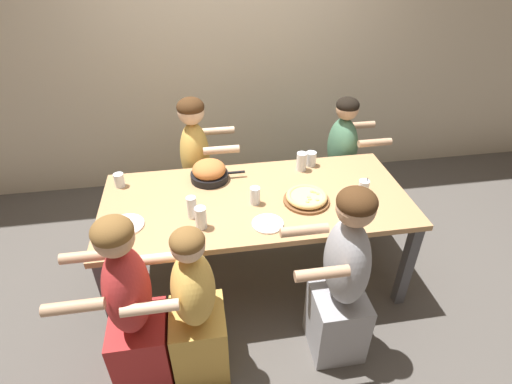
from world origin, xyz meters
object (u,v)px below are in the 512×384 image
object	(u,v)px
drinking_glass_g	(201,219)
diner_near_midleft	(196,312)
drinking_glass_b	(301,162)
diner_near_midright	(342,283)
diner_near_left	(133,312)
drinking_glass_a	(345,212)
drinking_glass_d	(120,181)
drinking_glass_c	(255,197)
diner_far_midleft	(197,172)
diner_far_right	(340,165)
empty_plate_b	(268,224)
pizza_board_main	(307,198)
drinking_glass_e	(311,159)
empty_plate_a	(126,225)
drinking_glass_f	(192,208)
cocktail_glass_blue	(363,188)
skillet_bowl	(209,172)

from	to	relation	value
drinking_glass_g	diner_near_midleft	size ratio (longest dim) A/B	0.13
drinking_glass_b	diner_near_midright	size ratio (longest dim) A/B	0.12
drinking_glass_g	diner_near_left	xyz separation A→B (m)	(-0.41, -0.44, -0.26)
diner_near_midleft	drinking_glass_a	bearing A→B (deg)	-68.94
drinking_glass_a	drinking_glass_d	world-z (taller)	drinking_glass_a
drinking_glass_c	diner_far_midleft	bearing A→B (deg)	116.34
drinking_glass_d	diner_far_midleft	xyz separation A→B (m)	(0.55, 0.39, -0.21)
drinking_glass_b	diner_near_midright	distance (m)	1.04
drinking_glass_d	diner_near_left	size ratio (longest dim) A/B	0.08
drinking_glass_c	drinking_glass_g	distance (m)	0.42
diner_far_right	diner_near_midleft	distance (m)	1.93
empty_plate_b	diner_far_right	xyz separation A→B (m)	(0.85, 0.99, -0.23)
pizza_board_main	diner_far_midleft	world-z (taller)	diner_far_midleft
drinking_glass_e	drinking_glass_d	bearing A→B (deg)	-177.24
drinking_glass_g	pizza_board_main	bearing A→B (deg)	12.56
empty_plate_a	drinking_glass_f	distance (m)	0.42
cocktail_glass_blue	drinking_glass_a	bearing A→B (deg)	-131.96
skillet_bowl	drinking_glass_g	distance (m)	0.55
skillet_bowl	empty_plate_a	bearing A→B (deg)	-140.28
empty_plate_a	diner_far_right	size ratio (longest dim) A/B	0.20
drinking_glass_g	cocktail_glass_blue	bearing A→B (deg)	9.40
drinking_glass_d	diner_far_right	bearing A→B (deg)	12.19
empty_plate_b	skillet_bowl	bearing A→B (deg)	118.87
pizza_board_main	drinking_glass_a	xyz separation A→B (m)	(0.19, -0.22, 0.03)
empty_plate_a	drinking_glass_a	size ratio (longest dim) A/B	1.72
drinking_glass_d	diner_far_right	world-z (taller)	diner_far_right
pizza_board_main	empty_plate_a	distance (m)	1.18
drinking_glass_b	diner_far_right	distance (m)	0.67
pizza_board_main	diner_near_midleft	bearing A→B (deg)	-142.82
empty_plate_a	drinking_glass_g	xyz separation A→B (m)	(0.47, -0.09, 0.06)
pizza_board_main	drinking_glass_f	bearing A→B (deg)	-176.72
drinking_glass_c	diner_near_midright	size ratio (longest dim) A/B	0.10
empty_plate_a	drinking_glass_b	size ratio (longest dim) A/B	1.58
drinking_glass_a	diner_near_midright	world-z (taller)	diner_near_midright
pizza_board_main	empty_plate_b	world-z (taller)	pizza_board_main
drinking_glass_a	drinking_glass_c	size ratio (longest dim) A/B	1.07
cocktail_glass_blue	drinking_glass_d	bearing A→B (deg)	167.44
diner_near_left	drinking_glass_f	bearing A→B (deg)	-32.98
drinking_glass_c	diner_near_left	distance (m)	1.04
empty_plate_b	drinking_glass_e	xyz separation A→B (m)	(0.47, 0.67, 0.05)
pizza_board_main	empty_plate_a	size ratio (longest dim) A/B	1.39
cocktail_glass_blue	diner_far_midleft	xyz separation A→B (m)	(-1.13, 0.77, -0.22)
skillet_bowl	diner_near_midright	world-z (taller)	diner_near_midright
diner_near_left	empty_plate_a	bearing A→B (deg)	5.85
drinking_glass_a	diner_near_left	size ratio (longest dim) A/B	0.11
drinking_glass_f	diner_far_midleft	xyz separation A→B (m)	(0.05, 0.84, -0.24)
cocktail_glass_blue	drinking_glass_f	xyz separation A→B (m)	(-1.18, -0.07, 0.02)
empty_plate_a	diner_near_midright	distance (m)	1.37
empty_plate_b	drinking_glass_c	size ratio (longest dim) A/B	1.63
diner_near_left	pizza_board_main	bearing A→B (deg)	-61.97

